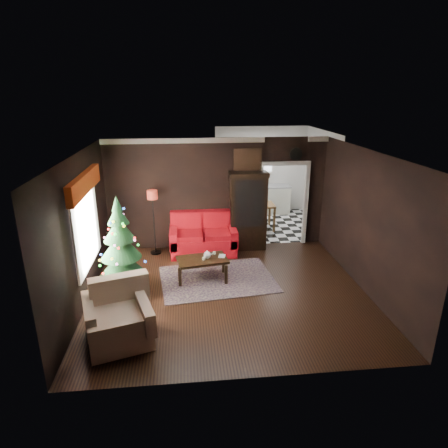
{
  "coord_description": "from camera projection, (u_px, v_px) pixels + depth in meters",
  "views": [
    {
      "loc": [
        -0.82,
        -6.9,
        3.87
      ],
      "look_at": [
        0.0,
        0.9,
        1.15
      ],
      "focal_mm": 30.95,
      "sensor_mm": 36.0,
      "label": 1
    }
  ],
  "objects": [
    {
      "name": "cup_b",
      "position": [
        204.0,
        258.0,
        8.15
      ],
      "size": [
        0.08,
        0.08,
        0.06
      ],
      "primitive_type": "cylinder",
      "rotation": [
        0.0,
        0.0,
        -0.27
      ],
      "color": "white",
      "rests_on": "coffee_table"
    },
    {
      "name": "painting",
      "position": [
        248.0,
        160.0,
        9.48
      ],
      "size": [
        0.62,
        0.05,
        0.52
      ],
      "primitive_type": "cube",
      "color": "#BC6F42",
      "rests_on": "wall_back"
    },
    {
      "name": "left_window",
      "position": [
        85.0,
        226.0,
        7.28
      ],
      "size": [
        0.05,
        1.6,
        1.4
      ],
      "primitive_type": "cube",
      "color": "white",
      "rests_on": "wall_left"
    },
    {
      "name": "rug",
      "position": [
        217.0,
        279.0,
        8.36
      ],
      "size": [
        2.58,
        2.0,
        0.01
      ],
      "primitive_type": "cube",
      "rotation": [
        0.0,
        0.0,
        0.11
      ],
      "color": "#4C3943",
      "rests_on": "ground"
    },
    {
      "name": "cup_a",
      "position": [
        214.0,
        253.0,
        8.44
      ],
      "size": [
        0.08,
        0.08,
        0.05
      ],
      "primitive_type": "cylinder",
      "rotation": [
        0.0,
        0.0,
        -0.34
      ],
      "color": "white",
      "rests_on": "coffee_table"
    },
    {
      "name": "loveseat",
      "position": [
        203.0,
        234.0,
        9.55
      ],
      "size": [
        1.7,
        0.9,
        1.0
      ],
      "primitive_type": null,
      "color": "maroon",
      "rests_on": "ground"
    },
    {
      "name": "kitchen_floor",
      "position": [
        269.0,
        225.0,
        11.76
      ],
      "size": [
        3.0,
        3.0,
        0.0
      ],
      "primitive_type": "plane",
      "color": "white",
      "rests_on": "ground"
    },
    {
      "name": "teapot",
      "position": [
        207.0,
        255.0,
        8.19
      ],
      "size": [
        0.21,
        0.21,
        0.17
      ],
      "primitive_type": null,
      "rotation": [
        0.0,
        0.0,
        0.23
      ],
      "color": "white",
      "rests_on": "coffee_table"
    },
    {
      "name": "wall_front",
      "position": [
        251.0,
        291.0,
        5.02
      ],
      "size": [
        5.5,
        0.0,
        5.5
      ],
      "primitive_type": "plane",
      "rotation": [
        -1.57,
        0.0,
        0.0
      ],
      "color": "black",
      "rests_on": "ground"
    },
    {
      "name": "wall_right",
      "position": [
        367.0,
        222.0,
        7.64
      ],
      "size": [
        0.0,
        5.5,
        5.5
      ],
      "primitive_type": "plane",
      "rotation": [
        1.57,
        0.0,
        -1.57
      ],
      "color": "black",
      "rests_on": "ground"
    },
    {
      "name": "coffee_table",
      "position": [
        202.0,
        269.0,
        8.28
      ],
      "size": [
        1.14,
        0.8,
        0.47
      ],
      "primitive_type": null,
      "rotation": [
        0.0,
        0.0,
        0.17
      ],
      "color": "#322312",
      "rests_on": "rug"
    },
    {
      "name": "wall_clock",
      "position": [
        296.0,
        154.0,
        9.55
      ],
      "size": [
        0.32,
        0.32,
        0.06
      ],
      "primitive_type": "cylinder",
      "color": "white",
      "rests_on": "wall_back"
    },
    {
      "name": "curio_cabinet",
      "position": [
        248.0,
        213.0,
        9.73
      ],
      "size": [
        0.9,
        0.45,
        1.9
      ],
      "primitive_type": null,
      "color": "black",
      "rests_on": "ground"
    },
    {
      "name": "wall_back",
      "position": [
        217.0,
        194.0,
        9.72
      ],
      "size": [
        5.5,
        0.0,
        5.5
      ],
      "primitive_type": "plane",
      "rotation": [
        1.57,
        0.0,
        0.0
      ],
      "color": "black",
      "rests_on": "ground"
    },
    {
      "name": "kitchen_counter",
      "position": [
        262.0,
        200.0,
        12.74
      ],
      "size": [
        1.8,
        0.6,
        0.9
      ],
      "primitive_type": "cube",
      "color": "white",
      "rests_on": "ground"
    },
    {
      "name": "valance",
      "position": [
        84.0,
        183.0,
        7.02
      ],
      "size": [
        0.12,
        2.1,
        0.35
      ],
      "primitive_type": "cube",
      "color": "maroon",
      "rests_on": "wall_left"
    },
    {
      "name": "floor",
      "position": [
        229.0,
        292.0,
        7.83
      ],
      "size": [
        5.5,
        5.5,
        0.0
      ],
      "primitive_type": "plane",
      "color": "black",
      "rests_on": "ground"
    },
    {
      "name": "ceiling",
      "position": [
        229.0,
        153.0,
        6.91
      ],
      "size": [
        5.5,
        5.5,
        0.0
      ],
      "primitive_type": "plane",
      "rotation": [
        3.14,
        0.0,
        0.0
      ],
      "color": "white",
      "rests_on": "ground"
    },
    {
      "name": "christmas_tree",
      "position": [
        120.0,
        243.0,
        7.52
      ],
      "size": [
        0.98,
        0.98,
        1.8
      ],
      "primitive_type": null,
      "rotation": [
        0.0,
        0.0,
        -0.04
      ],
      "color": "black",
      "rests_on": "ground"
    },
    {
      "name": "armchair",
      "position": [
        117.0,
        316.0,
        6.16
      ],
      "size": [
        1.28,
        1.28,
        1.05
      ],
      "primitive_type": null,
      "rotation": [
        0.0,
        0.0,
        0.3
      ],
      "color": "tan",
      "rests_on": "ground"
    },
    {
      "name": "kitchen_table",
      "position": [
        261.0,
        216.0,
        11.32
      ],
      "size": [
        0.7,
        0.7,
        0.75
      ],
      "primitive_type": null,
      "color": "brown",
      "rests_on": "ground"
    },
    {
      "name": "wall_left",
      "position": [
        81.0,
        232.0,
        7.1
      ],
      "size": [
        0.0,
        5.5,
        5.5
      ],
      "primitive_type": "plane",
      "rotation": [
        1.57,
        0.0,
        1.57
      ],
      "color": "black",
      "rests_on": "ground"
    },
    {
      "name": "doorway",
      "position": [
        283.0,
        205.0,
        10.0
      ],
      "size": [
        1.1,
        0.1,
        2.1
      ],
      "primitive_type": null,
      "color": "white",
      "rests_on": "ground"
    },
    {
      "name": "floor_lamp",
      "position": [
        154.0,
        222.0,
        9.38
      ],
      "size": [
        0.32,
        0.32,
        1.61
      ],
      "primitive_type": null,
      "rotation": [
        0.0,
        0.0,
        -0.2
      ],
      "color": "black",
      "rests_on": "ground"
    },
    {
      "name": "kitchen_window",
      "position": [
        261.0,
        161.0,
        12.56
      ],
      "size": [
        0.7,
        0.06,
        0.7
      ],
      "primitive_type": "cube",
      "color": "white",
      "rests_on": "ground"
    },
    {
      "name": "book",
      "position": [
        219.0,
        252.0,
        8.3
      ],
      "size": [
        0.14,
        0.05,
        0.19
      ],
      "primitive_type": "imported",
      "rotation": [
        0.0,
        0.0,
        -0.25
      ],
      "color": "tan",
      "rests_on": "coffee_table"
    }
  ]
}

